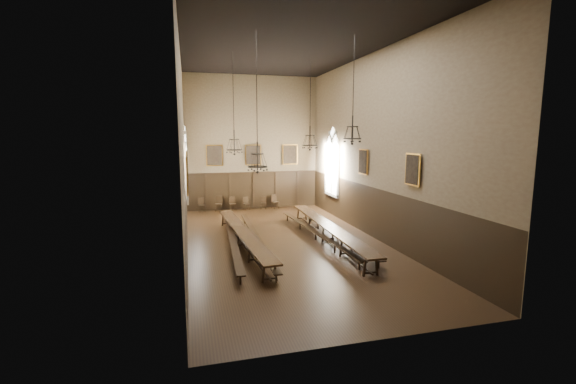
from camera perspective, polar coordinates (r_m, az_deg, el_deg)
name	(u,v)px	position (r m, az deg, el deg)	size (l,w,h in m)	color
floor	(285,243)	(18.38, -0.39, -7.58)	(9.00, 18.00, 0.02)	black
ceiling	(285,44)	(18.08, -0.42, 21.05)	(9.00, 18.00, 0.02)	black
wall_back	(253,143)	(26.48, -5.24, 7.23)	(9.00, 0.02, 9.00)	#78684A
wall_front	(381,160)	(9.21, 13.58, 4.58)	(9.00, 0.02, 9.00)	#78684A
wall_left	(183,148)	(17.12, -15.29, 6.25)	(0.02, 18.00, 9.00)	#78684A
wall_right	(375,147)	(19.27, 12.80, 6.57)	(0.02, 18.00, 9.00)	#78684A
wainscot_panelling	(285,217)	(18.07, -0.39, -3.74)	(9.00, 18.00, 2.50)	black
table_left	(243,239)	(17.74, -6.69, -6.92)	(1.36, 9.85, 0.77)	black
table_right	(328,233)	(18.66, 5.91, -6.05)	(0.97, 10.48, 0.82)	black
bench_left_outer	(232,239)	(18.11, -8.32, -6.91)	(0.86, 10.43, 0.47)	black
bench_left_inner	(256,240)	(17.91, -4.70, -7.06)	(0.56, 9.98, 0.45)	black
bench_right_inner	(315,234)	(18.87, 4.09, -6.28)	(0.89, 9.56, 0.43)	black
bench_right_outer	(338,234)	(19.05, 7.36, -6.22)	(0.32, 9.18, 0.41)	black
chair_0	(202,208)	(26.14, -12.67, -2.28)	(0.49, 0.49, 0.92)	black
chair_1	(219,207)	(26.18, -10.21, -2.13)	(0.54, 0.54, 1.00)	black
chair_2	(233,206)	(26.25, -8.19, -2.10)	(0.46, 0.46, 0.93)	black
chair_3	(246,206)	(26.37, -6.19, -2.06)	(0.47, 0.47, 0.86)	black
chair_4	(263,205)	(26.49, -3.67, -1.98)	(0.46, 0.46, 0.86)	black
chair_5	(275,204)	(26.72, -1.93, -1.82)	(0.53, 0.53, 0.95)	black
chandelier_back_left	(234,143)	(19.32, -7.97, 7.24)	(0.79, 0.79, 4.81)	black
chandelier_back_right	(310,139)	(20.59, 3.27, 7.79)	(0.82, 0.82, 4.63)	black
chandelier_front_left	(257,157)	(15.21, -4.54, 5.22)	(0.79, 0.79, 5.31)	black
chandelier_front_right	(352,131)	(16.11, 9.51, 8.91)	(0.75, 0.75, 4.22)	black
portrait_back_0	(214,155)	(26.08, -10.84, 5.34)	(1.10, 0.12, 1.40)	#BF842D
portrait_back_1	(253,155)	(26.39, -5.17, 5.49)	(1.10, 0.12, 1.40)	#BF842D
portrait_back_2	(290,154)	(26.94, 0.31, 5.59)	(1.10, 0.12, 1.40)	#BF842D
portrait_left_0	(187,165)	(18.16, -14.75, 3.86)	(0.12, 1.00, 1.30)	#BF842D
portrait_left_1	(187,175)	(13.68, -14.73, 2.40)	(0.12, 1.00, 1.30)	#BF842D
portrait_right_0	(363,162)	(20.15, 11.08, 4.42)	(0.12, 1.00, 1.30)	#BF842D
portrait_right_1	(413,169)	(16.22, 17.98, 3.19)	(0.12, 1.00, 1.30)	#BF842D
window_right	(332,162)	(24.31, 6.57, 4.50)	(0.20, 2.20, 4.60)	white
window_left	(186,164)	(22.67, -14.86, 3.98)	(0.20, 2.20, 4.60)	white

